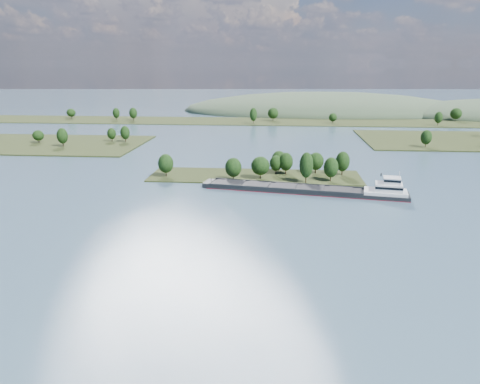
{
  "coord_description": "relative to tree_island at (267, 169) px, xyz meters",
  "views": [
    {
      "loc": [
        11.64,
        -37.36,
        52.13
      ],
      "look_at": [
        -2.88,
        130.0,
        6.0
      ],
      "focal_mm": 35.0,
      "sensor_mm": 36.0,
      "label": 1
    }
  ],
  "objects": [
    {
      "name": "tree_island",
      "position": [
        0.0,
        0.0,
        0.0
      ],
      "size": [
        100.0,
        30.51,
        15.1
      ],
      "color": "#242D14",
      "rests_on": "ground"
    },
    {
      "name": "ground",
      "position": [
        -5.88,
        -59.2,
        -3.86
      ],
      "size": [
        1800.0,
        1800.0,
        0.0
      ],
      "primitive_type": "plane",
      "color": "#364C5D",
      "rests_on": "ground"
    },
    {
      "name": "hill_west",
      "position": [
        54.12,
        320.8,
        -3.86
      ],
      "size": [
        320.0,
        160.0,
        44.0
      ],
      "primitive_type": "ellipsoid",
      "color": "#354731",
      "rests_on": "ground"
    },
    {
      "name": "cargo_barge",
      "position": [
        21.7,
        -25.93,
        -2.4
      ],
      "size": [
        86.56,
        25.01,
        11.64
      ],
      "color": "black",
      "rests_on": "ground"
    },
    {
      "name": "back_shoreline",
      "position": [
        3.59,
        220.6,
        -3.14
      ],
      "size": [
        900.0,
        60.0,
        15.29
      ],
      "color": "#242D14",
      "rests_on": "ground"
    }
  ]
}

